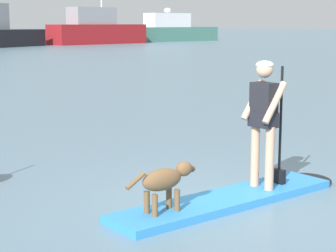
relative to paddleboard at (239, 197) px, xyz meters
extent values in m
plane|color=slate|center=(-0.23, 0.04, -0.05)|extent=(400.00, 400.00, 0.00)
cube|color=#338CD8|center=(-0.23, 0.04, 0.00)|extent=(3.43, 1.26, 0.10)
ellipsoid|color=black|center=(1.43, -0.24, 0.00)|extent=(0.66, 0.76, 0.10)
cylinder|color=tan|center=(0.45, 0.06, 0.48)|extent=(0.12, 0.12, 0.85)
cylinder|color=tan|center=(0.40, -0.20, 0.48)|extent=(0.12, 0.12, 0.85)
cube|color=black|center=(0.42, -0.07, 0.98)|extent=(0.28, 0.39, 0.20)
cube|color=black|center=(0.42, -0.07, 1.19)|extent=(0.25, 0.37, 0.57)
sphere|color=tan|center=(0.42, -0.07, 1.64)|extent=(0.22, 0.22, 0.22)
ellipsoid|color=white|center=(0.42, -0.07, 1.70)|extent=(0.23, 0.23, 0.11)
cylinder|color=tan|center=(0.46, 0.12, 1.23)|extent=(0.43, 0.16, 0.54)
cylinder|color=tan|center=(0.39, -0.26, 1.23)|extent=(0.43, 0.16, 0.54)
cylinder|color=black|center=(0.77, -0.13, 0.86)|extent=(0.04, 0.04, 1.62)
cube|color=black|center=(0.77, -0.13, 0.15)|extent=(0.11, 0.19, 0.20)
ellipsoid|color=brown|center=(-1.26, 0.21, 0.44)|extent=(0.58, 0.31, 0.26)
ellipsoid|color=brown|center=(-0.93, 0.16, 0.52)|extent=(0.24, 0.19, 0.18)
ellipsoid|color=#503923|center=(-0.82, 0.14, 0.50)|extent=(0.13, 0.10, 0.08)
cylinder|color=brown|center=(-1.63, 0.28, 0.49)|extent=(0.27, 0.09, 0.18)
cylinder|color=brown|center=(-1.08, 0.26, 0.18)|extent=(0.07, 0.07, 0.26)
cylinder|color=brown|center=(-1.11, 0.11, 0.18)|extent=(0.07, 0.07, 0.26)
cylinder|color=brown|center=(-1.41, 0.32, 0.18)|extent=(0.07, 0.07, 0.26)
cylinder|color=brown|center=(-1.43, 0.16, 0.18)|extent=(0.07, 0.07, 0.26)
cube|color=maroon|center=(38.45, 45.71, 1.01)|extent=(11.76, 3.77, 2.12)
cube|color=gray|center=(37.58, 45.71, 2.99)|extent=(5.36, 2.58, 1.83)
cylinder|color=silver|center=(37.58, 45.71, 3.27)|extent=(4.05, 0.43, 0.14)
cube|color=#3F7266|center=(51.62, 46.42, 0.83)|extent=(13.04, 5.36, 1.76)
cube|color=silver|center=(50.67, 46.42, 2.57)|extent=(6.03, 3.36, 1.72)
ellipsoid|color=white|center=(50.67, 46.42, 3.78)|extent=(0.90, 0.90, 0.60)
camera|label=1|loc=(-6.28, -4.35, 2.24)|focal=64.34mm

